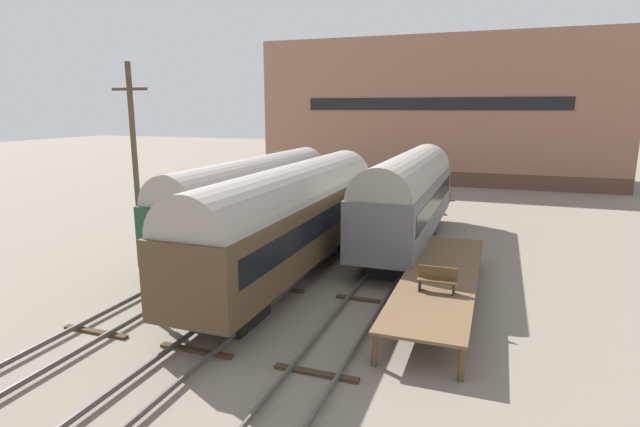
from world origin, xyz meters
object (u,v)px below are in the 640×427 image
(utility_pole, at_px, (136,170))
(train_car_grey, at_px, (408,194))
(bench, at_px, (437,279))
(person_worker, at_px, (160,298))
(train_car_green, at_px, (255,196))
(train_car_brown, at_px, (292,214))

(utility_pole, bearing_deg, train_car_grey, 41.36)
(train_car_grey, height_order, utility_pole, utility_pole)
(bench, xyz_separation_m, person_worker, (-9.19, -3.69, -0.61))
(train_car_grey, bearing_deg, utility_pole, -138.64)
(train_car_green, relative_size, bench, 11.67)
(train_car_brown, relative_size, person_worker, 10.10)
(train_car_green, height_order, utility_pole, utility_pole)
(train_car_green, distance_m, train_car_grey, 8.54)
(train_car_brown, distance_m, bench, 7.57)
(train_car_green, distance_m, train_car_brown, 5.87)
(bench, bearing_deg, person_worker, -158.13)
(bench, bearing_deg, train_car_grey, 105.88)
(train_car_brown, bearing_deg, bench, -23.20)
(train_car_brown, height_order, bench, train_car_brown)
(train_car_grey, height_order, bench, train_car_grey)
(train_car_grey, bearing_deg, person_worker, -115.26)
(person_worker, xyz_separation_m, utility_pole, (-4.18, 4.24, 3.94))
(train_car_brown, height_order, utility_pole, utility_pole)
(train_car_brown, relative_size, train_car_grey, 1.12)
(person_worker, bearing_deg, train_car_green, 99.01)
(utility_pole, bearing_deg, person_worker, -45.37)
(train_car_grey, bearing_deg, train_car_brown, -120.40)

